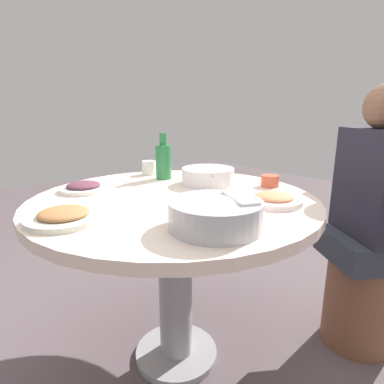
{
  "coord_description": "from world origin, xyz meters",
  "views": [
    {
      "loc": [
        -0.97,
        0.72,
        1.08
      ],
      "look_at": [
        -0.07,
        -0.03,
        0.77
      ],
      "focal_mm": 29.84,
      "sensor_mm": 36.0,
      "label": 1
    }
  ],
  "objects": [
    {
      "name": "rice_bowl",
      "position": [
        -0.35,
        0.11,
        0.79
      ],
      "size": [
        0.27,
        0.27,
        0.09
      ],
      "color": "#B2B5BA",
      "rests_on": "round_dining_table"
    },
    {
      "name": "dish_tofu_braise",
      "position": [
        -0.01,
        0.43,
        0.76
      ],
      "size": [
        0.24,
        0.24,
        0.04
      ],
      "color": "silver",
      "rests_on": "round_dining_table"
    },
    {
      "name": "stool_for_diner_left",
      "position": [
        -0.47,
        -0.72,
        0.21
      ],
      "size": [
        0.31,
        0.31,
        0.42
      ],
      "primitive_type": "cylinder",
      "color": "brown",
      "rests_on": "ground"
    },
    {
      "name": "dish_eggplant",
      "position": [
        0.32,
        0.24,
        0.76
      ],
      "size": [
        0.2,
        0.2,
        0.04
      ],
      "color": "white",
      "rests_on": "round_dining_table"
    },
    {
      "name": "soup_bowl",
      "position": [
        0.08,
        -0.25,
        0.78
      ],
      "size": [
        0.24,
        0.24,
        0.07
      ],
      "color": "white",
      "rests_on": "round_dining_table"
    },
    {
      "name": "ground",
      "position": [
        0.0,
        0.0,
        0.0
      ],
      "size": [
        8.0,
        8.0,
        0.0
      ],
      "primitive_type": "plane",
      "color": "#5A4C50"
    },
    {
      "name": "diner_left",
      "position": [
        -0.47,
        -0.72,
        0.74
      ],
      "size": [
        0.45,
        0.46,
        0.76
      ],
      "color": "#2D333D",
      "rests_on": "stool_for_diner_left"
    },
    {
      "name": "green_bottle",
      "position": [
        0.31,
        -0.17,
        0.84
      ],
      "size": [
        0.08,
        0.08,
        0.22
      ],
      "color": "#2B7E45",
      "rests_on": "round_dining_table"
    },
    {
      "name": "round_dining_table",
      "position": [
        0.0,
        0.0,
        0.61
      ],
      "size": [
        1.12,
        1.12,
        0.74
      ],
      "color": "#99999E",
      "rests_on": "ground"
    },
    {
      "name": "tea_cup_near",
      "position": [
        0.44,
        -0.17,
        0.78
      ],
      "size": [
        0.07,
        0.07,
        0.07
      ],
      "primitive_type": "cylinder",
      "color": "white",
      "rests_on": "round_dining_table"
    },
    {
      "name": "tea_cup_far",
      "position": [
        -0.13,
        -0.43,
        0.77
      ],
      "size": [
        0.08,
        0.08,
        0.05
      ],
      "primitive_type": "cylinder",
      "color": "#CD5639",
      "rests_on": "round_dining_table"
    },
    {
      "name": "dish_shrimp",
      "position": [
        -0.31,
        -0.23,
        0.76
      ],
      "size": [
        0.21,
        0.21,
        0.04
      ],
      "color": "white",
      "rests_on": "round_dining_table"
    }
  ]
}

